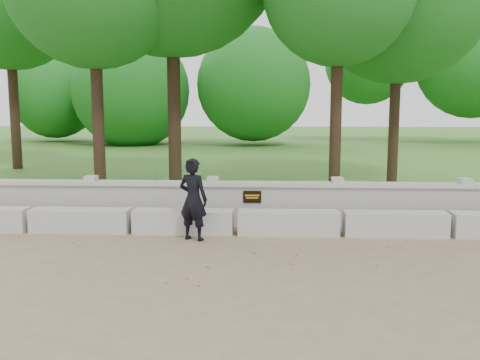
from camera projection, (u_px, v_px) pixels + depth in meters
The scene contains 8 objects.
ground at pixel (228, 263), 8.31m from camera, with size 80.00×80.00×0.00m, color #8E7557.
lawn at pixel (253, 161), 22.14m from camera, with size 40.00×22.00×0.25m, color #3D7124.
concrete_bench at pixel (236, 222), 10.16m from camera, with size 11.90×0.45×0.45m.
parapet_wall at pixel (238, 203), 10.82m from camera, with size 12.50×0.35×0.90m.
man_main at pixel (193, 199), 9.63m from camera, with size 0.64×0.60×1.50m.
shrub_a at pixel (157, 182), 13.15m from camera, with size 0.33×0.22×0.63m, color #3E802B.
shrub_b at pixel (353, 194), 11.67m from camera, with size 0.29×0.23×0.52m, color #3E802B.
shrub_c at pixel (345, 193), 11.38m from camera, with size 0.59×0.51×0.66m, color #3E802B.
Camera 1 is at (0.59, -8.03, 2.45)m, focal length 40.00 mm.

